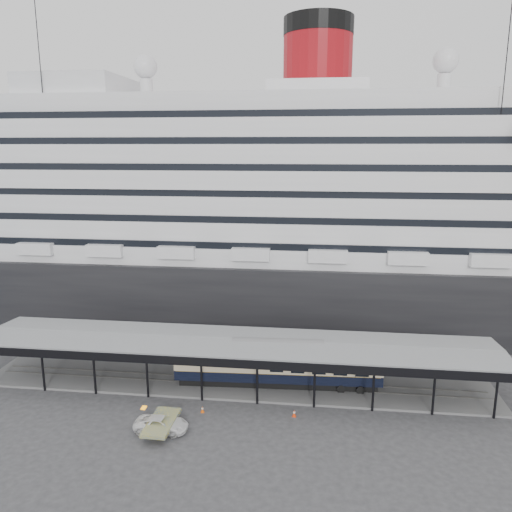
# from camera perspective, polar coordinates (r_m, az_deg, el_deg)

# --- Properties ---
(ground) EXTENTS (200.00, 200.00, 0.00)m
(ground) POSITION_cam_1_polar(r_m,az_deg,el_deg) (52.85, -3.23, -16.77)
(ground) COLOR #313134
(ground) RESTS_ON ground
(cruise_ship) EXTENTS (130.00, 30.00, 43.90)m
(cruise_ship) POSITION_cam_1_polar(r_m,az_deg,el_deg) (78.23, 0.81, 6.92)
(cruise_ship) COLOR black
(cruise_ship) RESTS_ON ground
(platform_canopy) EXTENTS (56.00, 9.18, 5.30)m
(platform_canopy) POSITION_cam_1_polar(r_m,az_deg,el_deg) (56.19, -2.34, -12.21)
(platform_canopy) COLOR slate
(platform_canopy) RESTS_ON ground
(port_truck) EXTENTS (5.01, 2.39, 1.38)m
(port_truck) POSITION_cam_1_polar(r_m,az_deg,el_deg) (49.32, -10.75, -18.36)
(port_truck) COLOR white
(port_truck) RESTS_ON ground
(pullman_carriage) EXTENTS (22.44, 3.89, 21.93)m
(pullman_carriage) POSITION_cam_1_polar(r_m,az_deg,el_deg) (55.56, 2.49, -12.17)
(pullman_carriage) COLOR black
(pullman_carriage) RESTS_ON ground
(traffic_cone_left) EXTENTS (0.44, 0.44, 0.66)m
(traffic_cone_left) POSITION_cam_1_polar(r_m,az_deg,el_deg) (51.29, -9.69, -17.49)
(traffic_cone_left) COLOR #F05F0D
(traffic_cone_left) RESTS_ON ground
(traffic_cone_mid) EXTENTS (0.43, 0.43, 0.67)m
(traffic_cone_mid) POSITION_cam_1_polar(r_m,az_deg,el_deg) (51.87, -6.14, -17.01)
(traffic_cone_mid) COLOR #F55E0D
(traffic_cone_mid) RESTS_ON ground
(traffic_cone_right) EXTENTS (0.41, 0.41, 0.72)m
(traffic_cone_right) POSITION_cam_1_polar(r_m,az_deg,el_deg) (51.03, 4.38, -17.47)
(traffic_cone_right) COLOR #F83E0D
(traffic_cone_right) RESTS_ON ground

